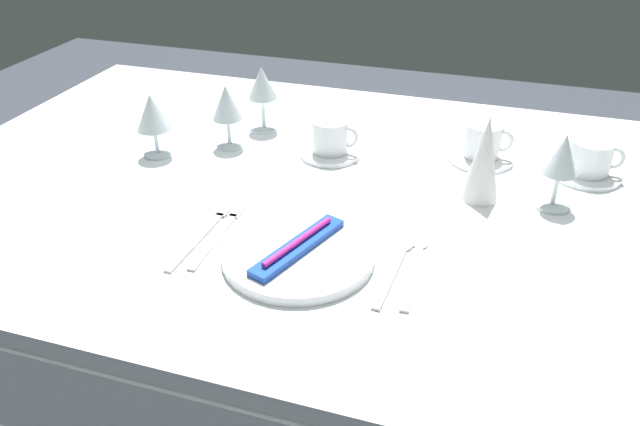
{
  "coord_description": "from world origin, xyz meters",
  "views": [
    {
      "loc": [
        0.27,
        -1.05,
        1.34
      ],
      "look_at": [
        -0.02,
        -0.14,
        0.76
      ],
      "focal_mm": 34.91,
      "sensor_mm": 36.0,
      "label": 1
    }
  ],
  "objects_px": {
    "dinner_plate": "(298,254)",
    "spoon_dessert": "(416,262)",
    "wine_glass_left": "(262,87)",
    "coffee_cup_left": "(591,157)",
    "coffee_cup_far": "(484,140)",
    "wine_glass_far": "(152,114)",
    "spoon_soup": "(397,263)",
    "wine_glass_right": "(227,105)",
    "napkin_folded": "(484,158)",
    "coffee_cup_right": "(331,136)",
    "fork_outer": "(220,233)",
    "wine_glass_centre": "(562,159)",
    "toothbrush_package": "(298,246)",
    "fork_inner": "(203,233)"
  },
  "relations": [
    {
      "from": "wine_glass_far",
      "to": "coffee_cup_left",
      "type": "bearing_deg",
      "value": 11.18
    },
    {
      "from": "fork_outer",
      "to": "wine_glass_centre",
      "type": "distance_m",
      "value": 0.63
    },
    {
      "from": "fork_inner",
      "to": "wine_glass_right",
      "type": "relative_size",
      "value": 1.54
    },
    {
      "from": "spoon_dessert",
      "to": "wine_glass_far",
      "type": "relative_size",
      "value": 1.49
    },
    {
      "from": "wine_glass_right",
      "to": "coffee_cup_left",
      "type": "bearing_deg",
      "value": 6.57
    },
    {
      "from": "spoon_soup",
      "to": "coffee_cup_left",
      "type": "relative_size",
      "value": 1.85
    },
    {
      "from": "spoon_dessert",
      "to": "wine_glass_far",
      "type": "xyz_separation_m",
      "value": [
        -0.62,
        0.23,
        0.09
      ]
    },
    {
      "from": "dinner_plate",
      "to": "spoon_dessert",
      "type": "height_order",
      "value": "dinner_plate"
    },
    {
      "from": "dinner_plate",
      "to": "napkin_folded",
      "type": "distance_m",
      "value": 0.41
    },
    {
      "from": "wine_glass_centre",
      "to": "coffee_cup_left",
      "type": "bearing_deg",
      "value": 65.61
    },
    {
      "from": "spoon_dessert",
      "to": "coffee_cup_right",
      "type": "distance_m",
      "value": 0.43
    },
    {
      "from": "coffee_cup_right",
      "to": "wine_glass_centre",
      "type": "distance_m",
      "value": 0.48
    },
    {
      "from": "fork_outer",
      "to": "spoon_dessert",
      "type": "distance_m",
      "value": 0.35
    },
    {
      "from": "wine_glass_left",
      "to": "wine_glass_right",
      "type": "relative_size",
      "value": 1.07
    },
    {
      "from": "coffee_cup_left",
      "to": "coffee_cup_far",
      "type": "distance_m",
      "value": 0.22
    },
    {
      "from": "dinner_plate",
      "to": "fork_inner",
      "type": "xyz_separation_m",
      "value": [
        -0.19,
        0.02,
        -0.01
      ]
    },
    {
      "from": "spoon_dessert",
      "to": "wine_glass_centre",
      "type": "height_order",
      "value": "wine_glass_centre"
    },
    {
      "from": "spoon_soup",
      "to": "wine_glass_left",
      "type": "xyz_separation_m",
      "value": [
        -0.42,
        0.45,
        0.1
      ]
    },
    {
      "from": "coffee_cup_far",
      "to": "wine_glass_centre",
      "type": "distance_m",
      "value": 0.23
    },
    {
      "from": "coffee_cup_far",
      "to": "spoon_soup",
      "type": "bearing_deg",
      "value": -102.6
    },
    {
      "from": "spoon_dessert",
      "to": "coffee_cup_left",
      "type": "bearing_deg",
      "value": 55.51
    },
    {
      "from": "wine_glass_right",
      "to": "spoon_soup",
      "type": "bearing_deg",
      "value": -36.47
    },
    {
      "from": "coffee_cup_far",
      "to": "wine_glass_far",
      "type": "relative_size",
      "value": 0.73
    },
    {
      "from": "fork_inner",
      "to": "wine_glass_centre",
      "type": "relative_size",
      "value": 1.5
    },
    {
      "from": "fork_inner",
      "to": "wine_glass_far",
      "type": "xyz_separation_m",
      "value": [
        -0.24,
        0.26,
        0.09
      ]
    },
    {
      "from": "wine_glass_centre",
      "to": "spoon_soup",
      "type": "bearing_deg",
      "value": -131.79
    },
    {
      "from": "coffee_cup_left",
      "to": "coffee_cup_far",
      "type": "bearing_deg",
      "value": 176.71
    },
    {
      "from": "spoon_soup",
      "to": "coffee_cup_right",
      "type": "xyz_separation_m",
      "value": [
        -0.22,
        0.36,
        0.04
      ]
    },
    {
      "from": "toothbrush_package",
      "to": "coffee_cup_left",
      "type": "relative_size",
      "value": 1.91
    },
    {
      "from": "coffee_cup_far",
      "to": "wine_glass_far",
      "type": "height_order",
      "value": "wine_glass_far"
    },
    {
      "from": "spoon_dessert",
      "to": "coffee_cup_left",
      "type": "xyz_separation_m",
      "value": [
        0.28,
        0.41,
        0.04
      ]
    },
    {
      "from": "spoon_soup",
      "to": "coffee_cup_far",
      "type": "height_order",
      "value": "coffee_cup_far"
    },
    {
      "from": "coffee_cup_right",
      "to": "napkin_folded",
      "type": "height_order",
      "value": "napkin_folded"
    },
    {
      "from": "toothbrush_package",
      "to": "fork_outer",
      "type": "distance_m",
      "value": 0.16
    },
    {
      "from": "fork_outer",
      "to": "coffee_cup_right",
      "type": "height_order",
      "value": "coffee_cup_right"
    },
    {
      "from": "wine_glass_centre",
      "to": "wine_glass_far",
      "type": "xyz_separation_m",
      "value": [
        -0.83,
        -0.03,
        -0.0
      ]
    },
    {
      "from": "dinner_plate",
      "to": "spoon_soup",
      "type": "distance_m",
      "value": 0.16
    },
    {
      "from": "spoon_soup",
      "to": "wine_glass_right",
      "type": "xyz_separation_m",
      "value": [
        -0.45,
        0.34,
        0.1
      ]
    },
    {
      "from": "dinner_plate",
      "to": "wine_glass_left",
      "type": "relative_size",
      "value": 1.65
    },
    {
      "from": "fork_inner",
      "to": "coffee_cup_left",
      "type": "bearing_deg",
      "value": 33.73
    },
    {
      "from": "coffee_cup_left",
      "to": "wine_glass_centre",
      "type": "bearing_deg",
      "value": -114.39
    },
    {
      "from": "fork_inner",
      "to": "spoon_soup",
      "type": "bearing_deg",
      "value": 2.53
    },
    {
      "from": "toothbrush_package",
      "to": "fork_inner",
      "type": "bearing_deg",
      "value": 173.94
    },
    {
      "from": "wine_glass_left",
      "to": "wine_glass_right",
      "type": "bearing_deg",
      "value": -108.82
    },
    {
      "from": "spoon_soup",
      "to": "spoon_dessert",
      "type": "distance_m",
      "value": 0.03
    },
    {
      "from": "spoon_soup",
      "to": "spoon_dessert",
      "type": "xyz_separation_m",
      "value": [
        0.03,
        0.01,
        -0.0
      ]
    },
    {
      "from": "spoon_soup",
      "to": "napkin_folded",
      "type": "xyz_separation_m",
      "value": [
        0.11,
        0.26,
        0.08
      ]
    },
    {
      "from": "coffee_cup_left",
      "to": "napkin_folded",
      "type": "distance_m",
      "value": 0.26
    },
    {
      "from": "wine_glass_left",
      "to": "spoon_dessert",
      "type": "bearing_deg",
      "value": -44.47
    },
    {
      "from": "dinner_plate",
      "to": "wine_glass_right",
      "type": "distance_m",
      "value": 0.48
    }
  ]
}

